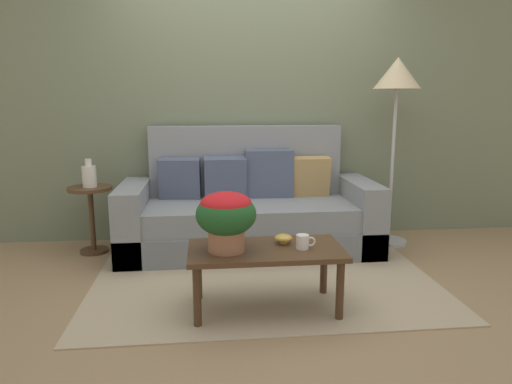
# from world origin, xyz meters

# --- Properties ---
(ground_plane) EXTENTS (14.00, 14.00, 0.00)m
(ground_plane) POSITION_xyz_m (0.00, 0.00, 0.00)
(ground_plane) COLOR #997A56
(wall_back) EXTENTS (6.40, 0.12, 2.63)m
(wall_back) POSITION_xyz_m (0.00, 1.36, 1.32)
(wall_back) COLOR slate
(wall_back) RESTS_ON ground
(area_rug) EXTENTS (2.49, 1.70, 0.01)m
(area_rug) POSITION_xyz_m (0.00, 0.12, 0.01)
(area_rug) COLOR tan
(area_rug) RESTS_ON ground
(couch) EXTENTS (2.21, 0.87, 1.08)m
(couch) POSITION_xyz_m (-0.04, 0.90, 0.33)
(couch) COLOR slate
(couch) RESTS_ON ground
(coffee_table) EXTENTS (0.97, 0.50, 0.41)m
(coffee_table) POSITION_xyz_m (-0.05, -0.35, 0.35)
(coffee_table) COLOR #442D1B
(coffee_table) RESTS_ON ground
(side_table) EXTENTS (0.37, 0.37, 0.59)m
(side_table) POSITION_xyz_m (-1.41, 0.93, 0.40)
(side_table) COLOR #4C331E
(side_table) RESTS_ON ground
(floor_lamp) EXTENTS (0.41, 0.41, 1.68)m
(floor_lamp) POSITION_xyz_m (1.27, 0.92, 1.43)
(floor_lamp) COLOR #B2B2B7
(floor_lamp) RESTS_ON ground
(potted_plant) EXTENTS (0.37, 0.37, 0.37)m
(potted_plant) POSITION_xyz_m (-0.30, -0.38, 0.64)
(potted_plant) COLOR #A36B4C
(potted_plant) RESTS_ON coffee_table
(coffee_mug) EXTENTS (0.12, 0.08, 0.09)m
(coffee_mug) POSITION_xyz_m (0.18, -0.39, 0.46)
(coffee_mug) COLOR white
(coffee_mug) RESTS_ON coffee_table
(snack_bowl) EXTENTS (0.12, 0.12, 0.06)m
(snack_bowl) POSITION_xyz_m (0.08, -0.27, 0.44)
(snack_bowl) COLOR gold
(snack_bowl) RESTS_ON coffee_table
(table_vase) EXTENTS (0.12, 0.12, 0.24)m
(table_vase) POSITION_xyz_m (-1.40, 0.92, 0.68)
(table_vase) COLOR silver
(table_vase) RESTS_ON side_table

